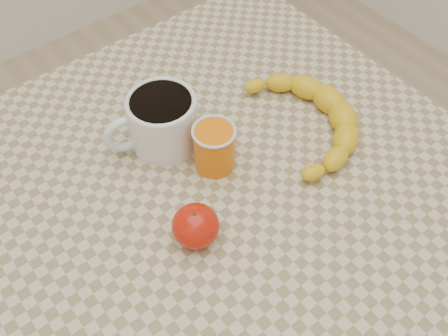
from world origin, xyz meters
TOP-DOWN VIEW (x-y plane):
  - table at (0.00, 0.00)m, footprint 0.80×0.80m
  - coffee_mug at (-0.04, 0.12)m, footprint 0.17×0.14m
  - orange_juice_glass at (0.00, 0.03)m, footprint 0.07×0.07m
  - apple at (-0.10, -0.06)m, footprint 0.08×0.08m
  - banana at (0.17, -0.01)m, footprint 0.41×0.43m

SIDE VIEW (x-z plane):
  - table at x=0.00m, z-range 0.29..1.04m
  - banana at x=0.17m, z-range 0.75..0.80m
  - apple at x=-0.10m, z-range 0.75..0.81m
  - orange_juice_glass at x=0.00m, z-range 0.75..0.83m
  - coffee_mug at x=-0.04m, z-range 0.75..0.85m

